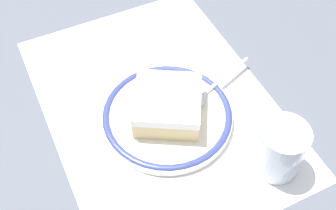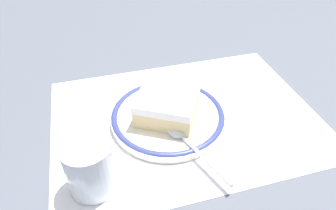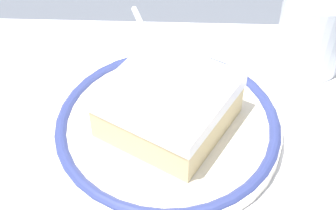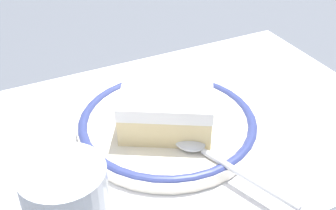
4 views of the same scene
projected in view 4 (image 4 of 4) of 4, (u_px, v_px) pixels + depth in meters
ground_plane at (193, 124)px, 0.48m from camera, size 2.40×2.40×0.00m
placemat at (193, 123)px, 0.48m from camera, size 0.44×0.32×0.00m
plate at (168, 125)px, 0.46m from camera, size 0.19×0.19×0.02m
cake_slice at (166, 102)px, 0.45m from camera, size 0.12×0.12×0.04m
spoon at (204, 150)px, 0.41m from camera, size 0.06×0.14×0.01m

